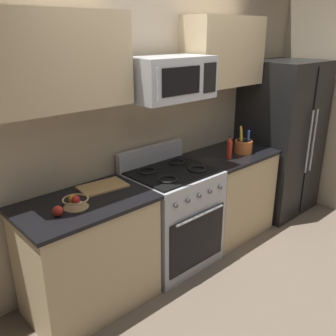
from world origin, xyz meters
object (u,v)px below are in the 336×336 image
at_px(refrigerator, 280,138).
at_px(utensil_crock, 244,146).
at_px(cutting_board, 103,186).
at_px(bottle_hot_sauce, 230,148).
at_px(microwave, 170,78).
at_px(apple_loose, 58,211).
at_px(fruit_basket, 75,202).
at_px(range_oven, 172,216).

distance_m(refrigerator, utensil_crock, 0.83).
distance_m(cutting_board, bottle_hot_sauce, 1.36).
height_order(microwave, apple_loose, microwave).
height_order(microwave, utensil_crock, microwave).
xyz_separation_m(refrigerator, bottle_hot_sauce, (-1.07, -0.08, 0.12)).
height_order(apple_loose, cutting_board, apple_loose).
height_order(cutting_board, bottle_hot_sauce, bottle_hot_sauce).
bearing_deg(refrigerator, apple_loose, -178.83).
xyz_separation_m(fruit_basket, bottle_hot_sauce, (1.67, -0.06, 0.07)).
bearing_deg(refrigerator, utensil_crock, -175.30).
height_order(utensil_crock, cutting_board, utensil_crock).
xyz_separation_m(apple_loose, cutting_board, (0.50, 0.21, -0.03)).
relative_size(utensil_crock, cutting_board, 0.76).
relative_size(apple_loose, cutting_board, 0.19).
relative_size(fruit_basket, bottle_hot_sauce, 0.81).
relative_size(refrigerator, microwave, 2.43).
bearing_deg(cutting_board, utensil_crock, -7.88).
height_order(refrigerator, utensil_crock, refrigerator).
bearing_deg(refrigerator, cutting_board, 176.42).
xyz_separation_m(utensil_crock, bottle_hot_sauce, (-0.24, -0.01, 0.03)).
distance_m(range_oven, apple_loose, 1.24).
height_order(range_oven, cutting_board, range_oven).
height_order(range_oven, bottle_hot_sauce, bottle_hot_sauce).
xyz_separation_m(range_oven, bottle_hot_sauce, (0.69, -0.09, 0.54)).
bearing_deg(bottle_hot_sauce, fruit_basket, 177.97).
relative_size(microwave, utensil_crock, 2.59).
height_order(fruit_basket, apple_loose, fruit_basket).
distance_m(utensil_crock, apple_loose, 2.07).
bearing_deg(bottle_hot_sauce, utensil_crock, 1.97).
bearing_deg(range_oven, fruit_basket, -178.00).
xyz_separation_m(microwave, apple_loose, (-1.14, -0.10, -0.78)).
bearing_deg(apple_loose, microwave, 5.23).
xyz_separation_m(apple_loose, bottle_hot_sauce, (1.83, -0.02, 0.07)).
bearing_deg(microwave, apple_loose, -174.77).
xyz_separation_m(utensil_crock, apple_loose, (-2.07, 0.01, -0.04)).
relative_size(range_oven, bottle_hot_sauce, 4.67).
distance_m(range_oven, bottle_hot_sauce, 0.88).
height_order(microwave, bottle_hot_sauce, microwave).
distance_m(apple_loose, bottle_hot_sauce, 1.83).
distance_m(fruit_basket, apple_loose, 0.16).
height_order(range_oven, refrigerator, refrigerator).
distance_m(refrigerator, microwave, 1.95).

